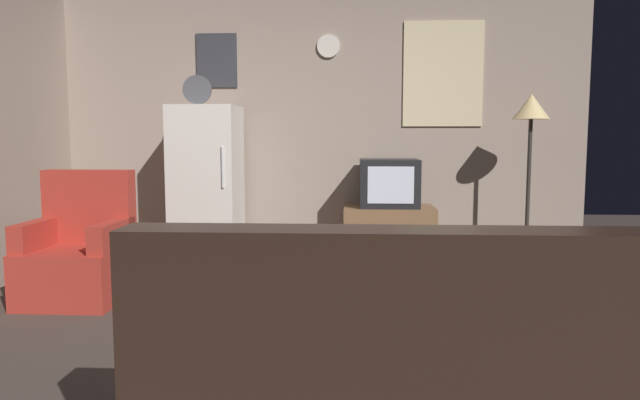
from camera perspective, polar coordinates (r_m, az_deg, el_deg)
name	(u,v)px	position (r m, az deg, el deg)	size (l,w,h in m)	color
ground_plane	(294,340)	(3.60, -2.57, -13.49)	(12.00, 12.00, 0.00)	#3D332D
wall_with_art	(319,129)	(5.83, -0.14, 6.94)	(5.20, 0.12, 2.57)	gray
fridge	(207,186)	(5.56, -10.98, 1.31)	(0.60, 0.62, 1.77)	silver
tv_stand	(389,236)	(5.54, 6.69, -3.55)	(0.84, 0.53, 0.57)	brown
crt_tv	(389,183)	(5.48, 6.74, 1.67)	(0.54, 0.51, 0.44)	black
standing_lamp	(531,121)	(5.52, 19.86, 7.30)	(0.32, 0.32, 1.59)	#332D28
coffee_table	(249,286)	(3.92, -6.89, -8.35)	(0.72, 0.72, 0.46)	brown
wine_glass	(252,239)	(3.90, -6.62, -3.84)	(0.05, 0.05, 0.15)	silver
mug_ceramic_white	(249,251)	(3.66, -6.93, -4.96)	(0.08, 0.08, 0.09)	silver
remote_control	(239,251)	(3.85, -7.87, -4.96)	(0.15, 0.04, 0.02)	black
armchair	(79,255)	(4.73, -22.41, -4.95)	(0.68, 0.68, 0.96)	#A52D23
couch	(381,384)	(2.24, 5.98, -17.44)	(1.70, 0.80, 0.92)	black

